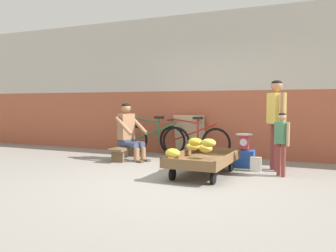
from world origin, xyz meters
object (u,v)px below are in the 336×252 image
object	(u,v)px
customer_child	(282,137)
vendor_seated	(129,132)
bicycle_near_left	(155,139)
shopping_bag	(256,164)
low_bench	(126,149)
sign_board	(190,135)
bicycle_far_left	(193,140)
weighing_scale	(244,142)
customer_adult	(276,115)
banana_cart	(204,161)
plastic_crate	(244,159)

from	to	relation	value
customer_child	vendor_seated	bearing A→B (deg)	171.64
bicycle_near_left	shopping_bag	world-z (taller)	bicycle_near_left
low_bench	bicycle_near_left	distance (m)	0.83
sign_board	customer_child	distance (m)	2.55
vendor_seated	bicycle_far_left	size ratio (longest dim) A/B	0.69
sign_board	customer_child	world-z (taller)	customer_child
vendor_seated	weighing_scale	size ratio (longest dim) A/B	3.80
weighing_scale	customer_adult	world-z (taller)	customer_adult
weighing_scale	banana_cart	bearing A→B (deg)	-113.90
plastic_crate	bicycle_far_left	size ratio (longest dim) A/B	0.22
banana_cart	customer_adult	size ratio (longest dim) A/B	0.95
bicycle_near_left	shopping_bag	distance (m)	2.56
banana_cart	shopping_bag	world-z (taller)	banana_cart
bicycle_far_left	plastic_crate	bearing A→B (deg)	-31.00
bicycle_near_left	plastic_crate	bearing A→B (deg)	-17.66
vendor_seated	weighing_scale	world-z (taller)	vendor_seated
weighing_scale	bicycle_near_left	distance (m)	2.20
weighing_scale	sign_board	world-z (taller)	sign_board
vendor_seated	sign_board	world-z (taller)	vendor_seated
plastic_crate	bicycle_near_left	xyz separation A→B (m)	(-2.09, 0.67, 0.20)
banana_cart	customer_child	distance (m)	1.27
banana_cart	low_bench	size ratio (longest dim) A/B	1.30
customer_adult	banana_cart	bearing A→B (deg)	-138.89
plastic_crate	sign_board	distance (m)	1.67
bicycle_near_left	sign_board	world-z (taller)	sign_board
vendor_seated	plastic_crate	bearing A→B (deg)	3.31
vendor_seated	bicycle_near_left	bearing A→B (deg)	76.48
bicycle_far_left	shopping_bag	bearing A→B (deg)	-34.95
customer_child	sign_board	bearing A→B (deg)	144.05
low_bench	bicycle_near_left	size ratio (longest dim) A/B	0.68
weighing_scale	customer_adult	bearing A→B (deg)	-12.94
banana_cart	weighing_scale	xyz separation A→B (m)	(0.44, 1.00, 0.21)
banana_cart	weighing_scale	size ratio (longest dim) A/B	4.86
low_bench	vendor_seated	world-z (taller)	vendor_seated
plastic_crate	sign_board	size ratio (longest dim) A/B	0.41
banana_cart	shopping_bag	xyz separation A→B (m)	(0.71, 0.70, -0.12)
banana_cart	low_bench	bearing A→B (deg)	155.07
banana_cart	low_bench	world-z (taller)	banana_cart
customer_adult	shopping_bag	distance (m)	0.90
bicycle_near_left	sign_board	xyz separation A→B (m)	(0.73, 0.25, 0.09)
bicycle_near_left	sign_board	bearing A→B (deg)	19.20
banana_cart	customer_adult	world-z (taller)	customer_adult
bicycle_near_left	shopping_bag	bearing A→B (deg)	-22.37
vendor_seated	weighing_scale	xyz separation A→B (m)	(2.29, 0.13, -0.11)
low_bench	weighing_scale	xyz separation A→B (m)	(2.37, 0.10, 0.25)
low_bench	sign_board	world-z (taller)	sign_board
plastic_crate	sign_board	xyz separation A→B (m)	(-1.36, 0.92, 0.29)
plastic_crate	bicycle_far_left	xyz separation A→B (m)	(-1.22, 0.73, 0.20)
bicycle_near_left	bicycle_far_left	xyz separation A→B (m)	(0.88, 0.06, 0.00)
weighing_scale	bicycle_far_left	xyz separation A→B (m)	(-1.22, 0.73, -0.10)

